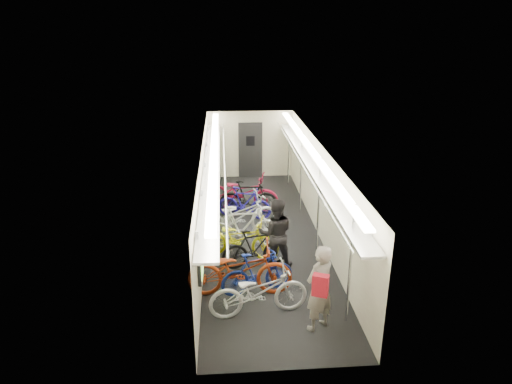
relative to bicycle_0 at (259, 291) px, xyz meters
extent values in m
plane|color=black|center=(0.38, 3.44, -0.50)|extent=(10.00, 10.00, 0.00)
plane|color=white|center=(0.38, 3.44, 1.90)|extent=(10.00, 10.00, 0.00)
plane|color=beige|center=(-1.12, 3.44, 0.70)|extent=(0.00, 10.00, 10.00)
plane|color=beige|center=(1.88, 3.44, 0.70)|extent=(0.00, 10.00, 10.00)
plane|color=beige|center=(0.38, 8.44, 0.70)|extent=(3.00, 0.00, 3.00)
plane|color=beige|center=(0.38, -1.56, 0.70)|extent=(3.00, 0.00, 3.00)
cube|color=black|center=(-1.08, 0.24, 0.75)|extent=(0.06, 1.10, 0.80)
cube|color=#6AB64F|center=(-1.04, 0.24, 0.75)|extent=(0.02, 0.96, 0.66)
cube|color=black|center=(-1.08, 2.44, 0.75)|extent=(0.06, 1.10, 0.80)
cube|color=#6AB64F|center=(-1.04, 2.44, 0.75)|extent=(0.02, 0.96, 0.66)
cube|color=black|center=(-1.08, 4.64, 0.75)|extent=(0.06, 1.10, 0.80)
cube|color=#6AB64F|center=(-1.04, 4.64, 0.75)|extent=(0.02, 0.96, 0.66)
cube|color=black|center=(-1.08, 6.84, 0.75)|extent=(0.06, 1.10, 0.80)
cube|color=#6AB64F|center=(-1.04, 6.84, 0.75)|extent=(0.02, 0.96, 0.66)
cube|color=yellow|center=(-1.07, 1.34, 0.80)|extent=(0.02, 0.22, 0.30)
cube|color=yellow|center=(-1.07, 3.54, 0.80)|extent=(0.02, 0.22, 0.30)
cube|color=yellow|center=(-1.07, 5.74, 0.80)|extent=(0.02, 0.22, 0.30)
cube|color=black|center=(0.38, 8.38, 0.50)|extent=(0.85, 0.08, 2.00)
cube|color=#999BA0|center=(-0.90, 3.44, 1.42)|extent=(0.40, 9.70, 0.05)
cube|color=#999BA0|center=(1.66, 3.44, 1.42)|extent=(0.40, 9.70, 0.05)
cylinder|color=silver|center=(-0.57, 3.44, 1.52)|extent=(0.04, 9.70, 0.04)
cylinder|color=silver|center=(1.33, 3.44, 1.52)|extent=(0.04, 9.70, 0.04)
cube|color=white|center=(-0.82, 3.44, 1.84)|extent=(0.18, 9.60, 0.04)
cube|color=white|center=(1.58, 3.44, 1.84)|extent=(0.18, 9.60, 0.04)
cylinder|color=silver|center=(1.63, -0.36, 0.70)|extent=(0.05, 0.05, 2.38)
cylinder|color=silver|center=(1.63, 2.44, 0.70)|extent=(0.05, 0.05, 2.38)
cylinder|color=silver|center=(1.63, 4.94, 0.70)|extent=(0.05, 0.05, 2.38)
cylinder|color=silver|center=(1.63, 7.44, 0.70)|extent=(0.05, 0.05, 2.38)
imported|color=silver|center=(0.00, 0.00, 0.00)|extent=(2.00, 0.95, 1.01)
imported|color=navy|center=(0.03, 0.76, -0.03)|extent=(1.63, 0.83, 0.94)
imported|color=#942E10|center=(-0.33, 0.72, 0.06)|extent=(2.19, 0.83, 1.14)
imported|color=black|center=(0.08, 1.84, -0.03)|extent=(1.62, 0.71, 0.94)
imported|color=yellow|center=(-0.28, 2.31, 0.00)|extent=(2.05, 1.23, 1.02)
imported|color=silver|center=(-0.16, 2.76, 0.07)|extent=(1.95, 0.68, 1.15)
imported|color=#AEB0B3|center=(-0.25, 3.43, 0.07)|extent=(2.33, 1.45, 1.16)
imported|color=#21178F|center=(-0.04, 4.63, -0.04)|extent=(1.62, 0.88, 0.94)
imported|color=maroon|center=(-0.07, 5.20, 0.07)|extent=(2.33, 1.35, 1.16)
imported|color=black|center=(0.11, 4.95, 0.01)|extent=(1.76, 0.67, 1.03)
imported|color=gray|center=(1.05, -0.51, 0.34)|extent=(0.73, 0.68, 1.68)
imported|color=black|center=(0.54, 1.84, 0.33)|extent=(0.84, 0.67, 1.66)
cube|color=maroon|center=(0.92, -1.10, 0.78)|extent=(0.29, 0.23, 0.38)
camera|label=1|loc=(-0.61, -7.44, 4.80)|focal=32.00mm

